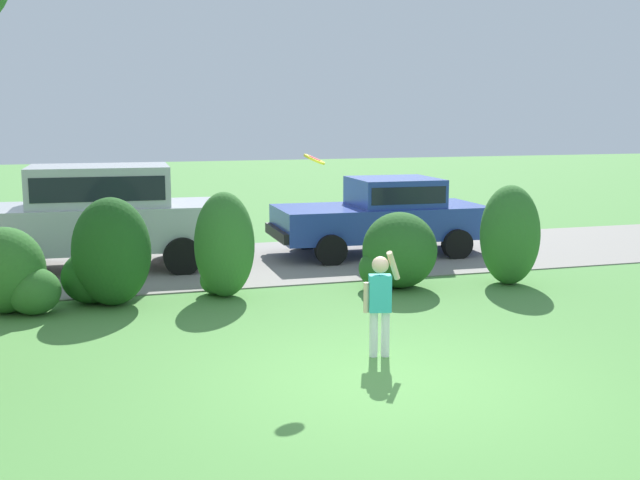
{
  "coord_description": "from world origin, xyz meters",
  "views": [
    {
      "loc": [
        -3.03,
        -7.53,
        2.86
      ],
      "look_at": [
        0.13,
        2.84,
        1.1
      ],
      "focal_mm": 43.95,
      "sensor_mm": 36.0,
      "label": 1
    }
  ],
  "objects_px": {
    "parked_sedan": "(384,213)",
    "parked_suv": "(101,211)",
    "frisbee": "(314,159)",
    "child_thrower": "(380,298)"
  },
  "relations": [
    {
      "from": "parked_sedan",
      "to": "frisbee",
      "type": "distance_m",
      "value": 6.64
    },
    {
      "from": "parked_suv",
      "to": "frisbee",
      "type": "bearing_deg",
      "value": -67.11
    },
    {
      "from": "child_thrower",
      "to": "frisbee",
      "type": "distance_m",
      "value": 1.85
    },
    {
      "from": "parked_sedan",
      "to": "parked_suv",
      "type": "bearing_deg",
      "value": 179.51
    },
    {
      "from": "frisbee",
      "to": "parked_sedan",
      "type": "bearing_deg",
      "value": 60.79
    },
    {
      "from": "parked_sedan",
      "to": "child_thrower",
      "type": "bearing_deg",
      "value": -111.94
    },
    {
      "from": "child_thrower",
      "to": "frisbee",
      "type": "relative_size",
      "value": 4.52
    },
    {
      "from": "parked_sedan",
      "to": "frisbee",
      "type": "height_order",
      "value": "frisbee"
    },
    {
      "from": "parked_sedan",
      "to": "parked_suv",
      "type": "distance_m",
      "value": 5.58
    },
    {
      "from": "parked_sedan",
      "to": "child_thrower",
      "type": "distance_m",
      "value": 6.91
    }
  ]
}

